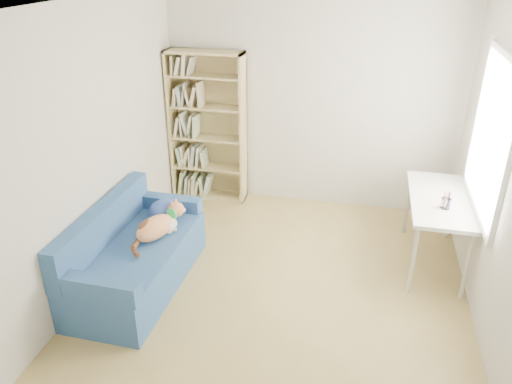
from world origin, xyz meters
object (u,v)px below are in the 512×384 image
sofa (135,255)px  pen_cup (446,202)px  desk (439,204)px  bookshelf (208,133)px

sofa → pen_cup: bearing=16.7°
desk → pen_cup: pen_cup is taller
bookshelf → desk: (2.70, -0.99, -0.19)m
bookshelf → desk: bearing=-20.1°
bookshelf → desk: bookshelf is taller
sofa → desk: (2.82, 1.00, 0.36)m
desk → pen_cup: 0.25m
bookshelf → pen_cup: bearing=-23.8°
bookshelf → pen_cup: size_ratio=10.97×
bookshelf → pen_cup: bookshelf is taller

